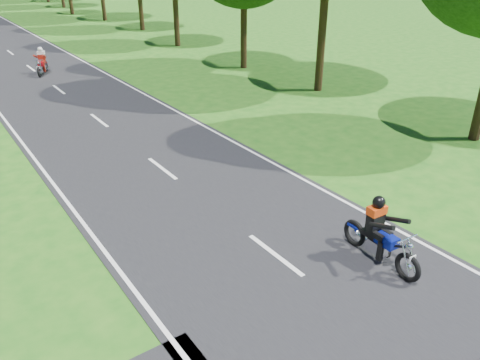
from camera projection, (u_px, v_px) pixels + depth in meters
ground at (336, 301)px, 9.72m from camera, size 160.00×160.00×0.00m
rider_near_blue at (382, 232)px, 10.59m from camera, size 0.76×1.98×1.63m
rider_far_red at (41, 61)px, 27.12m from camera, size 1.38×1.92×1.53m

